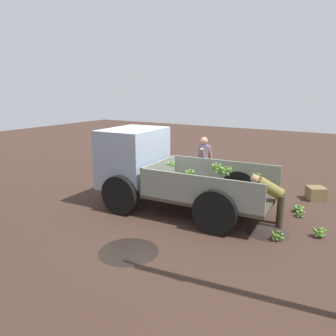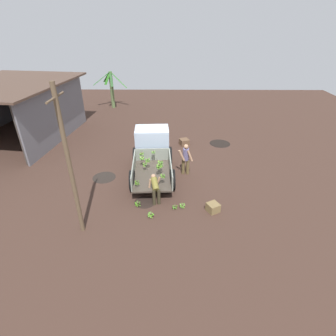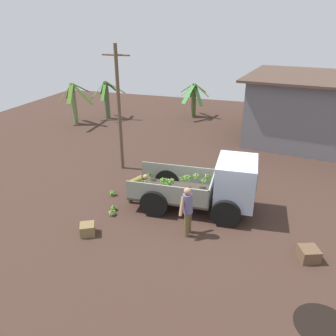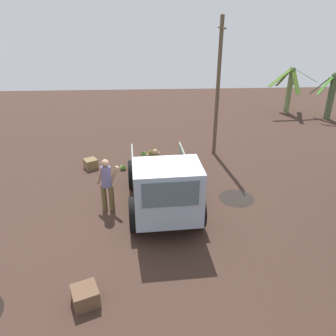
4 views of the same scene
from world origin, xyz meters
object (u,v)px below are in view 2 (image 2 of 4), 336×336
at_px(cargo_truck, 152,149).
at_px(banana_bunch_on_ground_1, 138,204).
at_px(utility_pole, 69,164).
at_px(banana_bunch_on_ground_0, 151,215).
at_px(banana_bunch_on_ground_2, 182,205).
at_px(wooden_crate_0, 213,207).
at_px(wooden_crate_1, 184,142).
at_px(person_worker_loading, 155,188).
at_px(banana_bunch_on_ground_3, 175,207).
at_px(person_foreground_visitor, 186,158).

xyz_separation_m(cargo_truck, banana_bunch_on_ground_1, (-3.41, 0.42, -0.92)).
xyz_separation_m(utility_pole, banana_bunch_on_ground_0, (0.75, -2.50, -2.69)).
bearing_deg(banana_bunch_on_ground_2, banana_bunch_on_ground_1, 87.58).
relative_size(banana_bunch_on_ground_0, banana_bunch_on_ground_2, 1.07).
relative_size(cargo_truck, utility_pole, 0.82).
distance_m(wooden_crate_0, wooden_crate_1, 6.68).
distance_m(utility_pole, banana_bunch_on_ground_1, 3.62).
relative_size(banana_bunch_on_ground_2, wooden_crate_1, 0.51).
xyz_separation_m(cargo_truck, person_worker_loading, (-3.04, -0.31, -0.35)).
bearing_deg(person_worker_loading, banana_bunch_on_ground_0, 158.08).
distance_m(utility_pole, banana_bunch_on_ground_0, 3.75).
distance_m(banana_bunch_on_ground_3, wooden_crate_1, 6.51).
bearing_deg(banana_bunch_on_ground_1, banana_bunch_on_ground_3, -96.20).
bearing_deg(banana_bunch_on_ground_1, wooden_crate_0, -95.58).
height_order(person_worker_loading, wooden_crate_0, person_worker_loading).
bearing_deg(person_foreground_visitor, person_worker_loading, -26.73).
bearing_deg(wooden_crate_0, utility_pole, 103.02).
bearing_deg(banana_bunch_on_ground_1, utility_pole, 127.58).
bearing_deg(person_foreground_visitor, banana_bunch_on_ground_1, -33.98).
height_order(banana_bunch_on_ground_3, wooden_crate_1, wooden_crate_1).
height_order(utility_pole, wooden_crate_1, utility_pole).
relative_size(person_foreground_visitor, wooden_crate_0, 3.69).
bearing_deg(utility_pole, wooden_crate_0, -76.98).
xyz_separation_m(person_foreground_visitor, banana_bunch_on_ground_1, (-2.69, 2.13, -0.80)).
distance_m(banana_bunch_on_ground_0, wooden_crate_0, 2.57).
bearing_deg(wooden_crate_0, banana_bunch_on_ground_0, 99.22).
bearing_deg(wooden_crate_0, person_foreground_visitor, 18.46).
xyz_separation_m(cargo_truck, banana_bunch_on_ground_0, (-4.13, -0.17, -0.92)).
bearing_deg(person_foreground_visitor, banana_bunch_on_ground_3, -6.93).
height_order(banana_bunch_on_ground_2, wooden_crate_1, wooden_crate_1).
bearing_deg(person_worker_loading, person_foreground_visitor, -45.85).
relative_size(banana_bunch_on_ground_0, wooden_crate_0, 0.62).
height_order(banana_bunch_on_ground_1, wooden_crate_0, wooden_crate_0).
distance_m(cargo_truck, wooden_crate_1, 3.53).
relative_size(cargo_truck, banana_bunch_on_ground_2, 16.82).
height_order(person_foreground_visitor, wooden_crate_1, person_foreground_visitor).
height_order(banana_bunch_on_ground_2, banana_bunch_on_ground_3, banana_bunch_on_ground_2).
distance_m(person_worker_loading, wooden_crate_0, 2.55).
relative_size(person_foreground_visitor, banana_bunch_on_ground_0, 5.90).
height_order(person_foreground_visitor, person_worker_loading, person_foreground_visitor).
bearing_deg(utility_pole, cargo_truck, -25.55).
xyz_separation_m(banana_bunch_on_ground_2, wooden_crate_0, (-0.23, -1.25, 0.08)).
relative_size(banana_bunch_on_ground_0, wooden_crate_1, 0.54).
bearing_deg(wooden_crate_1, person_worker_loading, 165.75).
height_order(utility_pole, banana_bunch_on_ground_1, utility_pole).
xyz_separation_m(person_foreground_visitor, banana_bunch_on_ground_3, (-2.86, 0.57, -0.82)).
bearing_deg(wooden_crate_0, banana_bunch_on_ground_1, 84.42).
distance_m(cargo_truck, person_worker_loading, 3.08).
distance_m(person_foreground_visitor, wooden_crate_1, 3.69).
relative_size(utility_pole, person_foreground_visitor, 3.27).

